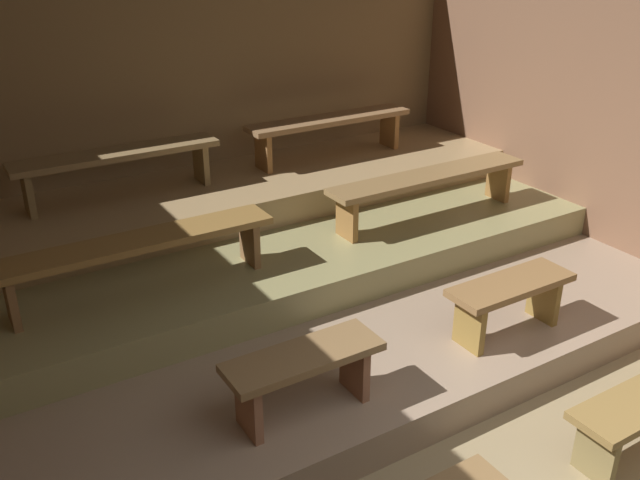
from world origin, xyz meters
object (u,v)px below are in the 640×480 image
bench_middle_right (429,181)px  bench_upper_right (330,125)px  bench_middle_left (138,248)px  bench_upper_left (117,160)px  bench_lower_left (304,368)px  bench_lower_right (510,295)px

bench_middle_right → bench_upper_right: bench_upper_right is taller
bench_middle_left → bench_middle_right: size_ratio=1.00×
bench_middle_left → bench_upper_left: size_ratio=1.14×
bench_lower_left → bench_middle_left: size_ratio=0.48×
bench_lower_right → bench_upper_right: bench_upper_right is taller
bench_upper_right → bench_lower_left: bearing=-124.9°
bench_lower_right → bench_middle_right: bearing=72.2°
bench_upper_left → bench_upper_right: same height
bench_middle_right → bench_upper_right: bearing=101.7°
bench_lower_left → bench_lower_right: 1.59m
bench_lower_left → bench_lower_right: bearing=0.0°
bench_middle_left → bench_middle_right: same height
bench_upper_left → bench_upper_right: (2.00, 0.00, 0.00)m
bench_middle_left → bench_upper_right: (2.24, 1.17, 0.24)m
bench_middle_left → bench_middle_right: bearing=0.0°
bench_lower_left → bench_middle_right: 2.49m
bench_upper_right → bench_lower_right: bearing=-94.6°
bench_lower_right → bench_upper_left: (-1.79, 2.58, 0.52)m
bench_lower_left → bench_upper_right: bearing=55.1°
bench_lower_right → bench_lower_left: bearing=180.0°
bench_lower_left → bench_lower_right: (1.59, 0.00, 0.00)m
bench_lower_left → bench_middle_right: bearing=34.6°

